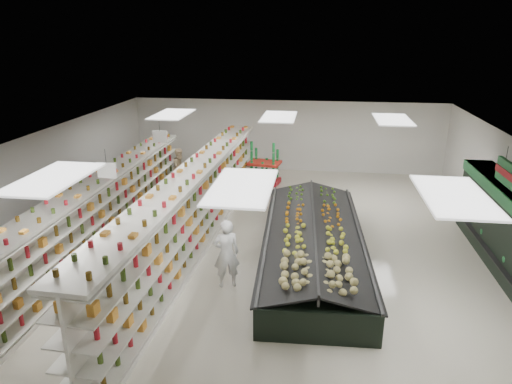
# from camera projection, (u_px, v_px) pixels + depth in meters

# --- Properties ---
(floor) EXTENTS (16.00, 16.00, 0.00)m
(floor) POSITION_uv_depth(u_px,v_px,m) (265.00, 244.00, 13.77)
(floor) COLOR beige
(floor) RESTS_ON ground
(ceiling) EXTENTS (14.00, 16.00, 0.02)m
(ceiling) POSITION_uv_depth(u_px,v_px,m) (266.00, 140.00, 12.71)
(ceiling) COLOR white
(ceiling) RESTS_ON wall_back
(wall_back) EXTENTS (14.00, 0.02, 3.20)m
(wall_back) POSITION_uv_depth(u_px,v_px,m) (286.00, 136.00, 20.72)
(wall_back) COLOR white
(wall_back) RESTS_ON floor
(wall_left) EXTENTS (0.02, 16.00, 3.20)m
(wall_left) POSITION_uv_depth(u_px,v_px,m) (42.00, 184.00, 14.15)
(wall_left) COLOR white
(wall_left) RESTS_ON floor
(aisle_sign_near) EXTENTS (0.52, 0.06, 0.75)m
(aisle_sign_near) POSITION_uv_depth(u_px,v_px,m) (107.00, 170.00, 11.48)
(aisle_sign_near) COLOR white
(aisle_sign_near) RESTS_ON ceiling
(aisle_sign_far) EXTENTS (0.52, 0.06, 0.75)m
(aisle_sign_far) POSITION_uv_depth(u_px,v_px,m) (160.00, 137.00, 15.22)
(aisle_sign_far) COLOR white
(aisle_sign_far) RESTS_ON ceiling
(gondola_left) EXTENTS (0.94, 11.94, 2.07)m
(gondola_left) POSITION_uv_depth(u_px,v_px,m) (103.00, 213.00, 13.57)
(gondola_left) COLOR white
(gondola_left) RESTS_ON floor
(gondola_center) EXTENTS (1.56, 13.38, 2.31)m
(gondola_center) POSITION_uv_depth(u_px,v_px,m) (195.00, 210.00, 13.49)
(gondola_center) COLOR white
(gondola_center) RESTS_ON floor
(produce_island) EXTENTS (3.08, 7.71, 1.14)m
(produce_island) POSITION_uv_depth(u_px,v_px,m) (313.00, 242.00, 12.70)
(produce_island) COLOR black
(produce_island) RESTS_ON floor
(soda_endcap) EXTENTS (1.43, 1.09, 1.67)m
(soda_endcap) POSITION_uv_depth(u_px,v_px,m) (265.00, 165.00, 19.09)
(soda_endcap) COLOR #B3141E
(soda_endcap) RESTS_ON floor
(shopper_main) EXTENTS (0.76, 0.63, 1.79)m
(shopper_main) POSITION_uv_depth(u_px,v_px,m) (226.00, 253.00, 11.21)
(shopper_main) COLOR white
(shopper_main) RESTS_ON floor
(shopper_background) EXTENTS (0.83, 0.91, 1.60)m
(shopper_background) POSITION_uv_depth(u_px,v_px,m) (180.00, 168.00, 18.71)
(shopper_background) COLOR tan
(shopper_background) RESTS_ON floor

